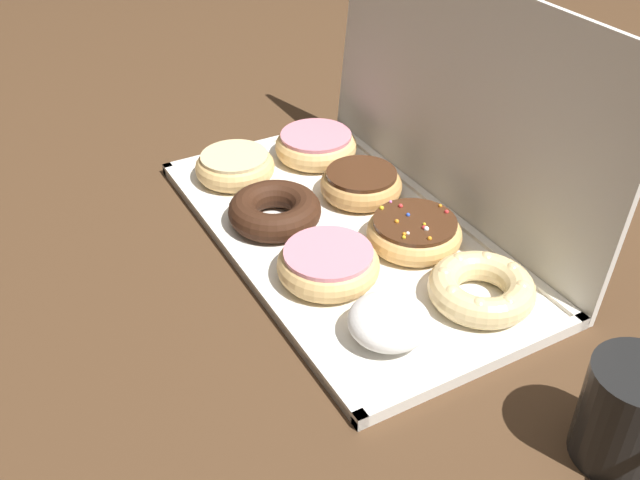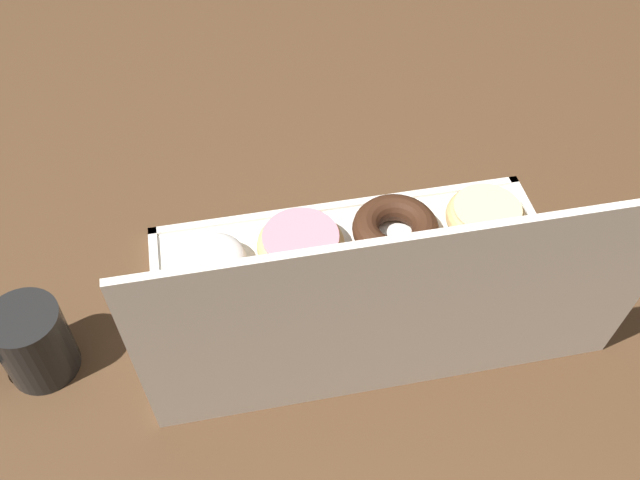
{
  "view_description": "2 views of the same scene",
  "coord_description": "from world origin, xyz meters",
  "px_view_note": "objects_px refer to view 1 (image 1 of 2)",
  "views": [
    {
      "loc": [
        0.65,
        -0.39,
        0.53
      ],
      "look_at": [
        0.03,
        -0.05,
        0.03
      ],
      "focal_mm": 40.85,
      "sensor_mm": 36.0,
      "label": 1
    },
    {
      "loc": [
        0.17,
        0.56,
        0.77
      ],
      "look_at": [
        0.05,
        -0.04,
        0.06
      ],
      "focal_mm": 40.66,
      "sensor_mm": 36.0,
      "label": 2
    }
  ],
  "objects_px": {
    "cruller_donut_7": "(481,288)",
    "sprinkle_donut_6": "(414,232)",
    "donut_box": "(344,236)",
    "pink_frosted_donut_4": "(316,145)",
    "pink_frosted_donut_2": "(328,264)",
    "chocolate_cake_ring_donut_1": "(275,210)",
    "chocolate_frosted_donut_5": "(361,184)",
    "powdered_filled_donut_3": "(389,321)",
    "coffee_mug": "(633,416)",
    "glazed_ring_donut_0": "(235,166)"
  },
  "relations": [
    {
      "from": "chocolate_frosted_donut_5",
      "to": "cruller_donut_7",
      "type": "distance_m",
      "value": 0.25
    },
    {
      "from": "chocolate_cake_ring_donut_1",
      "to": "chocolate_frosted_donut_5",
      "type": "distance_m",
      "value": 0.13
    },
    {
      "from": "glazed_ring_donut_0",
      "to": "cruller_donut_7",
      "type": "height_order",
      "value": "same"
    },
    {
      "from": "chocolate_cake_ring_donut_1",
      "to": "pink_frosted_donut_2",
      "type": "relative_size",
      "value": 1.0
    },
    {
      "from": "powdered_filled_donut_3",
      "to": "cruller_donut_7",
      "type": "bearing_deg",
      "value": 89.78
    },
    {
      "from": "pink_frosted_donut_4",
      "to": "pink_frosted_donut_2",
      "type": "bearing_deg",
      "value": -25.91
    },
    {
      "from": "glazed_ring_donut_0",
      "to": "pink_frosted_donut_4",
      "type": "bearing_deg",
      "value": 88.4
    },
    {
      "from": "chocolate_frosted_donut_5",
      "to": "coffee_mug",
      "type": "distance_m",
      "value": 0.47
    },
    {
      "from": "donut_box",
      "to": "pink_frosted_donut_4",
      "type": "relative_size",
      "value": 4.52
    },
    {
      "from": "donut_box",
      "to": "cruller_donut_7",
      "type": "bearing_deg",
      "value": 18.98
    },
    {
      "from": "chocolate_cake_ring_donut_1",
      "to": "coffee_mug",
      "type": "bearing_deg",
      "value": 13.16
    },
    {
      "from": "cruller_donut_7",
      "to": "powdered_filled_donut_3",
      "type": "bearing_deg",
      "value": -90.22
    },
    {
      "from": "cruller_donut_7",
      "to": "chocolate_frosted_donut_5",
      "type": "bearing_deg",
      "value": -179.99
    },
    {
      "from": "pink_frosted_donut_4",
      "to": "sprinkle_donut_6",
      "type": "xyz_separation_m",
      "value": [
        0.25,
        -0.0,
        -0.0
      ]
    },
    {
      "from": "pink_frosted_donut_2",
      "to": "powdered_filled_donut_3",
      "type": "xyz_separation_m",
      "value": [
        0.12,
        0.01,
        0.0
      ]
    },
    {
      "from": "pink_frosted_donut_2",
      "to": "pink_frosted_donut_4",
      "type": "bearing_deg",
      "value": 154.09
    },
    {
      "from": "glazed_ring_donut_0",
      "to": "chocolate_cake_ring_donut_1",
      "type": "distance_m",
      "value": 0.13
    },
    {
      "from": "chocolate_cake_ring_donut_1",
      "to": "pink_frosted_donut_2",
      "type": "distance_m",
      "value": 0.13
    },
    {
      "from": "chocolate_cake_ring_donut_1",
      "to": "coffee_mug",
      "type": "distance_m",
      "value": 0.48
    },
    {
      "from": "cruller_donut_7",
      "to": "donut_box",
      "type": "bearing_deg",
      "value": -161.02
    },
    {
      "from": "sprinkle_donut_6",
      "to": "cruller_donut_7",
      "type": "height_order",
      "value": "sprinkle_donut_6"
    },
    {
      "from": "donut_box",
      "to": "sprinkle_donut_6",
      "type": "height_order",
      "value": "sprinkle_donut_6"
    },
    {
      "from": "coffee_mug",
      "to": "powdered_filled_donut_3",
      "type": "bearing_deg",
      "value": -155.4
    },
    {
      "from": "glazed_ring_donut_0",
      "to": "powdered_filled_donut_3",
      "type": "bearing_deg",
      "value": 1.14
    },
    {
      "from": "cruller_donut_7",
      "to": "sprinkle_donut_6",
      "type": "bearing_deg",
      "value": -178.73
    },
    {
      "from": "chocolate_cake_ring_donut_1",
      "to": "cruller_donut_7",
      "type": "relative_size",
      "value": 1.0
    },
    {
      "from": "pink_frosted_donut_2",
      "to": "chocolate_frosted_donut_5",
      "type": "xyz_separation_m",
      "value": [
        -0.13,
        0.13,
        -0.0
      ]
    },
    {
      "from": "donut_box",
      "to": "sprinkle_donut_6",
      "type": "bearing_deg",
      "value": 44.47
    },
    {
      "from": "pink_frosted_donut_2",
      "to": "coffee_mug",
      "type": "relative_size",
      "value": 1.15
    },
    {
      "from": "donut_box",
      "to": "chocolate_frosted_donut_5",
      "type": "relative_size",
      "value": 4.9
    },
    {
      "from": "donut_box",
      "to": "pink_frosted_donut_4",
      "type": "bearing_deg",
      "value": 161.62
    },
    {
      "from": "chocolate_cake_ring_donut_1",
      "to": "powdered_filled_donut_3",
      "type": "bearing_deg",
      "value": 2.04
    },
    {
      "from": "powdered_filled_donut_3",
      "to": "chocolate_frosted_donut_5",
      "type": "distance_m",
      "value": 0.28
    },
    {
      "from": "coffee_mug",
      "to": "cruller_donut_7",
      "type": "bearing_deg",
      "value": 174.74
    },
    {
      "from": "powdered_filled_donut_3",
      "to": "donut_box",
      "type": "bearing_deg",
      "value": 162.94
    },
    {
      "from": "pink_frosted_donut_4",
      "to": "cruller_donut_7",
      "type": "distance_m",
      "value": 0.38
    },
    {
      "from": "glazed_ring_donut_0",
      "to": "cruller_donut_7",
      "type": "distance_m",
      "value": 0.4
    },
    {
      "from": "pink_frosted_donut_2",
      "to": "pink_frosted_donut_4",
      "type": "xyz_separation_m",
      "value": [
        -0.26,
        0.13,
        0.0
      ]
    },
    {
      "from": "pink_frosted_donut_4",
      "to": "cruller_donut_7",
      "type": "height_order",
      "value": "pink_frosted_donut_4"
    },
    {
      "from": "glazed_ring_donut_0",
      "to": "sprinkle_donut_6",
      "type": "height_order",
      "value": "sprinkle_donut_6"
    },
    {
      "from": "pink_frosted_donut_2",
      "to": "coffee_mug",
      "type": "height_order",
      "value": "coffee_mug"
    },
    {
      "from": "donut_box",
      "to": "chocolate_cake_ring_donut_1",
      "type": "bearing_deg",
      "value": -133.75
    },
    {
      "from": "donut_box",
      "to": "sprinkle_donut_6",
      "type": "distance_m",
      "value": 0.09
    },
    {
      "from": "pink_frosted_donut_4",
      "to": "chocolate_frosted_donut_5",
      "type": "xyz_separation_m",
      "value": [
        0.12,
        0.0,
        -0.0
      ]
    },
    {
      "from": "glazed_ring_donut_0",
      "to": "sprinkle_donut_6",
      "type": "distance_m",
      "value": 0.29
    },
    {
      "from": "pink_frosted_donut_2",
      "to": "chocolate_frosted_donut_5",
      "type": "distance_m",
      "value": 0.18
    },
    {
      "from": "chocolate_cake_ring_donut_1",
      "to": "powdered_filled_donut_3",
      "type": "relative_size",
      "value": 1.38
    },
    {
      "from": "donut_box",
      "to": "cruller_donut_7",
      "type": "xyz_separation_m",
      "value": [
        0.19,
        0.06,
        0.02
      ]
    },
    {
      "from": "coffee_mug",
      "to": "sprinkle_donut_6",
      "type": "bearing_deg",
      "value": 177.09
    },
    {
      "from": "cruller_donut_7",
      "to": "coffee_mug",
      "type": "height_order",
      "value": "coffee_mug"
    }
  ]
}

